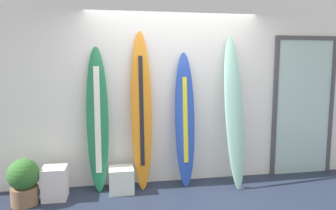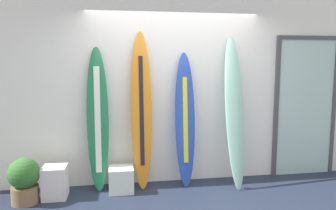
{
  "view_description": "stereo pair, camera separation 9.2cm",
  "coord_description": "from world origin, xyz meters",
  "px_view_note": "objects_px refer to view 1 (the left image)",
  "views": [
    {
      "loc": [
        -0.96,
        -3.53,
        1.8
      ],
      "look_at": [
        -0.13,
        0.95,
        1.2
      ],
      "focal_mm": 35.21,
      "sensor_mm": 36.0,
      "label": 1
    },
    {
      "loc": [
        -0.87,
        -3.55,
        1.8
      ],
      "look_at": [
        -0.13,
        0.95,
        1.2
      ],
      "focal_mm": 35.21,
      "sensor_mm": 36.0,
      "label": 2
    }
  ],
  "objects_px": {
    "surfboard_seafoam": "(234,112)",
    "surfboard_cobalt": "(185,120)",
    "surfboard_emerald": "(98,120)",
    "glass_door": "(303,104)",
    "display_block_left": "(55,183)",
    "display_block_center": "(121,180)",
    "surfboard_sunset": "(141,112)",
    "potted_plant": "(24,181)"
  },
  "relations": [
    {
      "from": "surfboard_sunset",
      "to": "display_block_center",
      "type": "relative_size",
      "value": 6.53
    },
    {
      "from": "surfboard_emerald",
      "to": "surfboard_sunset",
      "type": "height_order",
      "value": "surfboard_sunset"
    },
    {
      "from": "display_block_left",
      "to": "display_block_center",
      "type": "distance_m",
      "value": 0.87
    },
    {
      "from": "surfboard_seafoam",
      "to": "glass_door",
      "type": "relative_size",
      "value": 0.99
    },
    {
      "from": "display_block_center",
      "to": "display_block_left",
      "type": "bearing_deg",
      "value": -174.74
    },
    {
      "from": "surfboard_sunset",
      "to": "surfboard_emerald",
      "type": "bearing_deg",
      "value": 178.88
    },
    {
      "from": "surfboard_emerald",
      "to": "display_block_left",
      "type": "xyz_separation_m",
      "value": [
        -0.57,
        -0.22,
        -0.78
      ]
    },
    {
      "from": "display_block_left",
      "to": "surfboard_emerald",
      "type": "bearing_deg",
      "value": 21.25
    },
    {
      "from": "surfboard_emerald",
      "to": "surfboard_seafoam",
      "type": "distance_m",
      "value": 1.94
    },
    {
      "from": "surfboard_emerald",
      "to": "surfboard_sunset",
      "type": "bearing_deg",
      "value": -1.12
    },
    {
      "from": "surfboard_cobalt",
      "to": "surfboard_seafoam",
      "type": "xyz_separation_m",
      "value": [
        0.7,
        -0.12,
        0.11
      ]
    },
    {
      "from": "surfboard_seafoam",
      "to": "display_block_left",
      "type": "bearing_deg",
      "value": -178.41
    },
    {
      "from": "surfboard_seafoam",
      "to": "potted_plant",
      "type": "height_order",
      "value": "surfboard_seafoam"
    },
    {
      "from": "surfboard_sunset",
      "to": "display_block_center",
      "type": "xyz_separation_m",
      "value": [
        -0.3,
        -0.13,
        -0.93
      ]
    },
    {
      "from": "potted_plant",
      "to": "surfboard_seafoam",
      "type": "bearing_deg",
      "value": 3.46
    },
    {
      "from": "glass_door",
      "to": "display_block_left",
      "type": "bearing_deg",
      "value": -174.58
    },
    {
      "from": "surfboard_cobalt",
      "to": "display_block_left",
      "type": "height_order",
      "value": "surfboard_cobalt"
    },
    {
      "from": "surfboard_cobalt",
      "to": "surfboard_emerald",
      "type": "bearing_deg",
      "value": 178.78
    },
    {
      "from": "glass_door",
      "to": "potted_plant",
      "type": "bearing_deg",
      "value": -173.63
    },
    {
      "from": "surfboard_seafoam",
      "to": "display_block_center",
      "type": "bearing_deg",
      "value": 179.63
    },
    {
      "from": "glass_door",
      "to": "potted_plant",
      "type": "distance_m",
      "value": 4.24
    },
    {
      "from": "surfboard_emerald",
      "to": "display_block_center",
      "type": "xyz_separation_m",
      "value": [
        0.3,
        -0.14,
        -0.82
      ]
    },
    {
      "from": "surfboard_seafoam",
      "to": "surfboard_sunset",
      "type": "bearing_deg",
      "value": 174.01
    },
    {
      "from": "display_block_left",
      "to": "display_block_center",
      "type": "bearing_deg",
      "value": 5.26
    },
    {
      "from": "surfboard_sunset",
      "to": "surfboard_cobalt",
      "type": "relative_size",
      "value": 1.15
    },
    {
      "from": "surfboard_cobalt",
      "to": "surfboard_seafoam",
      "type": "distance_m",
      "value": 0.72
    },
    {
      "from": "surfboard_sunset",
      "to": "display_block_left",
      "type": "relative_size",
      "value": 5.21
    },
    {
      "from": "display_block_left",
      "to": "glass_door",
      "type": "height_order",
      "value": "glass_door"
    },
    {
      "from": "display_block_center",
      "to": "surfboard_cobalt",
      "type": "bearing_deg",
      "value": 7.0
    },
    {
      "from": "display_block_left",
      "to": "surfboard_sunset",
      "type": "bearing_deg",
      "value": 10.08
    },
    {
      "from": "surfboard_sunset",
      "to": "display_block_left",
      "type": "bearing_deg",
      "value": -169.92
    },
    {
      "from": "surfboard_emerald",
      "to": "surfboard_cobalt",
      "type": "bearing_deg",
      "value": -1.22
    },
    {
      "from": "surfboard_seafoam",
      "to": "glass_door",
      "type": "bearing_deg",
      "value": 12.73
    },
    {
      "from": "surfboard_seafoam",
      "to": "surfboard_cobalt",
      "type": "bearing_deg",
      "value": 169.88
    },
    {
      "from": "surfboard_cobalt",
      "to": "display_block_left",
      "type": "relative_size",
      "value": 4.53
    },
    {
      "from": "potted_plant",
      "to": "surfboard_cobalt",
      "type": "bearing_deg",
      "value": 7.85
    },
    {
      "from": "glass_door",
      "to": "display_block_center",
      "type": "bearing_deg",
      "value": -174.53
    },
    {
      "from": "surfboard_emerald",
      "to": "display_block_left",
      "type": "relative_size",
      "value": 4.7
    },
    {
      "from": "display_block_center",
      "to": "potted_plant",
      "type": "height_order",
      "value": "potted_plant"
    },
    {
      "from": "surfboard_seafoam",
      "to": "display_block_left",
      "type": "relative_size",
      "value": 5.1
    },
    {
      "from": "surfboard_emerald",
      "to": "display_block_left",
      "type": "distance_m",
      "value": 0.99
    },
    {
      "from": "display_block_center",
      "to": "glass_door",
      "type": "bearing_deg",
      "value": 5.47
    }
  ]
}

